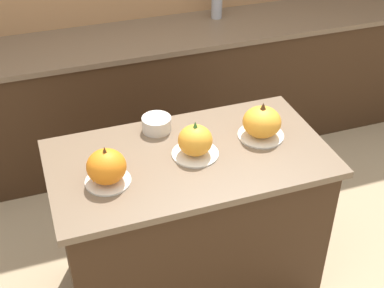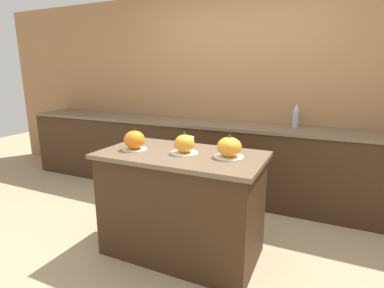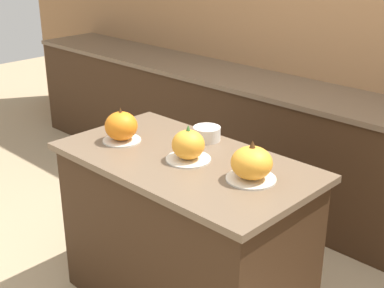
{
  "view_description": "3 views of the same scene",
  "coord_description": "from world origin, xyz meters",
  "px_view_note": "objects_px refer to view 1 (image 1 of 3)",
  "views": [
    {
      "loc": [
        -0.65,
        -1.9,
        2.37
      ],
      "look_at": [
        0.02,
        0.03,
        0.93
      ],
      "focal_mm": 50.0,
      "sensor_mm": 36.0,
      "label": 1
    },
    {
      "loc": [
        1.04,
        -2.06,
        1.51
      ],
      "look_at": [
        0.08,
        0.03,
        0.96
      ],
      "focal_mm": 28.0,
      "sensor_mm": 36.0,
      "label": 2
    },
    {
      "loc": [
        1.7,
        -1.7,
        1.93
      ],
      "look_at": [
        0.08,
        -0.02,
        0.99
      ],
      "focal_mm": 50.0,
      "sensor_mm": 36.0,
      "label": 3
    }
  ],
  "objects_px": {
    "pumpkin_cake_left": "(107,168)",
    "bottle_tall": "(217,0)",
    "pumpkin_cake_center": "(195,141)",
    "mixing_bowl": "(157,124)",
    "pumpkin_cake_right": "(262,123)"
  },
  "relations": [
    {
      "from": "pumpkin_cake_center",
      "to": "pumpkin_cake_left",
      "type": "bearing_deg",
      "value": -171.04
    },
    {
      "from": "pumpkin_cake_left",
      "to": "pumpkin_cake_center",
      "type": "xyz_separation_m",
      "value": [
        0.43,
        0.07,
        -0.01
      ]
    },
    {
      "from": "bottle_tall",
      "to": "mixing_bowl",
      "type": "height_order",
      "value": "bottle_tall"
    },
    {
      "from": "mixing_bowl",
      "to": "pumpkin_cake_center",
      "type": "bearing_deg",
      "value": -66.15
    },
    {
      "from": "bottle_tall",
      "to": "mixing_bowl",
      "type": "xyz_separation_m",
      "value": [
        -0.79,
        -1.21,
        -0.12
      ]
    },
    {
      "from": "pumpkin_cake_left",
      "to": "pumpkin_cake_right",
      "type": "distance_m",
      "value": 0.79
    },
    {
      "from": "pumpkin_cake_right",
      "to": "bottle_tall",
      "type": "distance_m",
      "value": 1.47
    },
    {
      "from": "pumpkin_cake_center",
      "to": "bottle_tall",
      "type": "distance_m",
      "value": 1.62
    },
    {
      "from": "pumpkin_cake_left",
      "to": "bottle_tall",
      "type": "bearing_deg",
      "value": 54.25
    },
    {
      "from": "pumpkin_cake_right",
      "to": "mixing_bowl",
      "type": "distance_m",
      "value": 0.52
    },
    {
      "from": "pumpkin_cake_left",
      "to": "pumpkin_cake_center",
      "type": "relative_size",
      "value": 0.92
    },
    {
      "from": "pumpkin_cake_left",
      "to": "pumpkin_cake_center",
      "type": "bearing_deg",
      "value": 8.96
    },
    {
      "from": "pumpkin_cake_left",
      "to": "mixing_bowl",
      "type": "relative_size",
      "value": 1.39
    },
    {
      "from": "pumpkin_cake_center",
      "to": "bottle_tall",
      "type": "height_order",
      "value": "bottle_tall"
    },
    {
      "from": "pumpkin_cake_right",
      "to": "mixing_bowl",
      "type": "relative_size",
      "value": 1.56
    }
  ]
}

